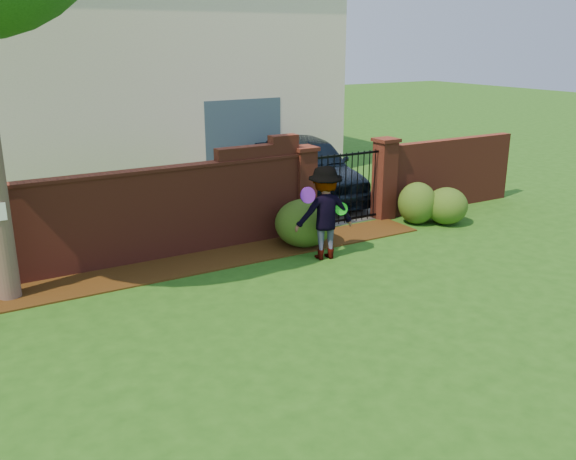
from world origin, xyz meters
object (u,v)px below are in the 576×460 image
frisbee_green (341,209)px  car (310,169)px  man (325,213)px  frisbee_purple (308,195)px

frisbee_green → car: bearing=64.9°
man → car: bearing=-107.4°
man → frisbee_purple: (-0.44, -0.08, 0.43)m
car → frisbee_green: 4.51m
man → frisbee_purple: size_ratio=5.92×
man → frisbee_green: 0.31m
frisbee_purple → frisbee_green: frisbee_purple is taller
frisbee_purple → frisbee_green: bearing=-5.1°
car → frisbee_green: car is taller
frisbee_purple → frisbee_green: size_ratio=1.22×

